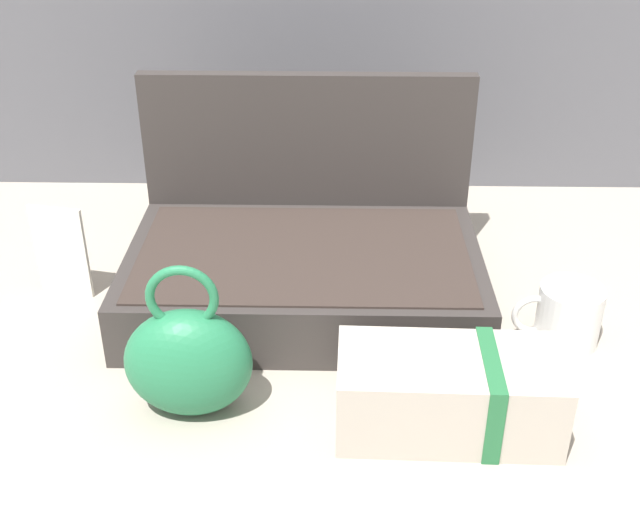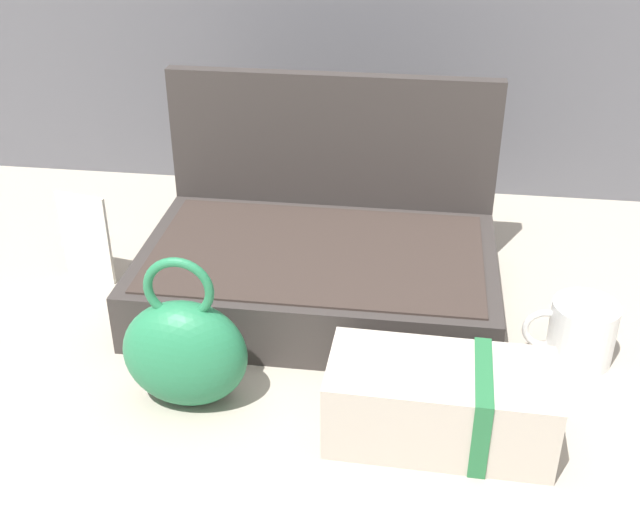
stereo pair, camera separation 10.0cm
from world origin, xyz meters
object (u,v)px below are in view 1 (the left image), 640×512
object	(u,v)px
cream_toiletry_bag	(454,393)
coffee_mug	(570,315)
open_suitcase	(308,255)
info_card_left	(64,252)
teal_pouch_handbag	(192,361)

from	to	relation	value
cream_toiletry_bag	coffee_mug	xyz separation A→B (m)	(0.18, 0.18, -0.01)
open_suitcase	coffee_mug	bearing A→B (deg)	-17.93
open_suitcase	info_card_left	size ratio (longest dim) A/B	3.52
info_card_left	teal_pouch_handbag	bearing A→B (deg)	-37.05
open_suitcase	teal_pouch_handbag	xyz separation A→B (m)	(-0.13, -0.28, 0.01)
open_suitcase	info_card_left	bearing A→B (deg)	-178.56
teal_pouch_handbag	coffee_mug	world-z (taller)	teal_pouch_handbag
teal_pouch_handbag	coffee_mug	bearing A→B (deg)	17.57
teal_pouch_handbag	cream_toiletry_bag	xyz separation A→B (m)	(0.31, -0.02, -0.03)
open_suitcase	info_card_left	world-z (taller)	open_suitcase
teal_pouch_handbag	info_card_left	bearing A→B (deg)	131.46
open_suitcase	teal_pouch_handbag	size ratio (longest dim) A/B	2.50
coffee_mug	info_card_left	bearing A→B (deg)	171.49
cream_toiletry_bag	info_card_left	distance (m)	0.62
cream_toiletry_bag	coffee_mug	distance (m)	0.26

